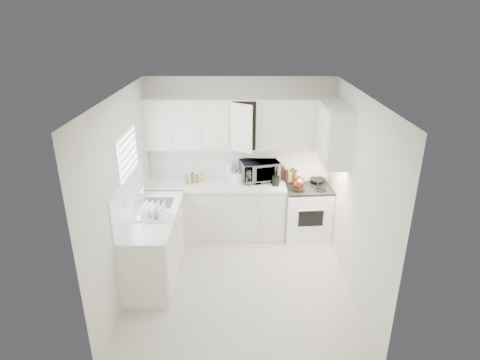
{
  "coord_description": "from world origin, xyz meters",
  "views": [
    {
      "loc": [
        0.02,
        -4.72,
        3.48
      ],
      "look_at": [
        0.0,
        0.7,
        1.25
      ],
      "focal_mm": 30.22,
      "sensor_mm": 36.0,
      "label": 1
    }
  ],
  "objects_px": {
    "tea_kettle": "(299,182)",
    "dish_rack": "(152,210)",
    "rice_cooker": "(237,176)",
    "stove": "(307,205)",
    "utensil_crock": "(276,174)",
    "microwave": "(259,169)"
  },
  "relations": [
    {
      "from": "microwave",
      "to": "utensil_crock",
      "type": "xyz_separation_m",
      "value": [
        0.25,
        -0.22,
        -0.01
      ]
    },
    {
      "from": "rice_cooker",
      "to": "stove",
      "type": "bearing_deg",
      "value": 8.55
    },
    {
      "from": "microwave",
      "to": "rice_cooker",
      "type": "distance_m",
      "value": 0.39
    },
    {
      "from": "tea_kettle",
      "to": "dish_rack",
      "type": "relative_size",
      "value": 0.57
    },
    {
      "from": "utensil_crock",
      "to": "dish_rack",
      "type": "height_order",
      "value": "utensil_crock"
    },
    {
      "from": "utensil_crock",
      "to": "microwave",
      "type": "bearing_deg",
      "value": 139.12
    },
    {
      "from": "rice_cooker",
      "to": "dish_rack",
      "type": "relative_size",
      "value": 0.52
    },
    {
      "from": "tea_kettle",
      "to": "dish_rack",
      "type": "xyz_separation_m",
      "value": [
        -2.08,
        -1.03,
        0.02
      ]
    },
    {
      "from": "rice_cooker",
      "to": "microwave",
      "type": "bearing_deg",
      "value": 25.58
    },
    {
      "from": "rice_cooker",
      "to": "tea_kettle",
      "type": "bearing_deg",
      "value": -1.1
    },
    {
      "from": "tea_kettle",
      "to": "utensil_crock",
      "type": "height_order",
      "value": "utensil_crock"
    },
    {
      "from": "dish_rack",
      "to": "tea_kettle",
      "type": "bearing_deg",
      "value": 32.36
    },
    {
      "from": "tea_kettle",
      "to": "rice_cooker",
      "type": "distance_m",
      "value": 1.0
    },
    {
      "from": "utensil_crock",
      "to": "dish_rack",
      "type": "relative_size",
      "value": 0.93
    },
    {
      "from": "tea_kettle",
      "to": "rice_cooker",
      "type": "height_order",
      "value": "rice_cooker"
    },
    {
      "from": "tea_kettle",
      "to": "microwave",
      "type": "xyz_separation_m",
      "value": [
        -0.61,
        0.3,
        0.11
      ]
    },
    {
      "from": "microwave",
      "to": "dish_rack",
      "type": "distance_m",
      "value": 1.99
    },
    {
      "from": "tea_kettle",
      "to": "utensil_crock",
      "type": "xyz_separation_m",
      "value": [
        -0.35,
        0.09,
        0.09
      ]
    },
    {
      "from": "tea_kettle",
      "to": "dish_rack",
      "type": "bearing_deg",
      "value": -129.03
    },
    {
      "from": "stove",
      "to": "dish_rack",
      "type": "distance_m",
      "value": 2.6
    },
    {
      "from": "stove",
      "to": "utensil_crock",
      "type": "xyz_separation_m",
      "value": [
        -0.53,
        -0.07,
        0.57
      ]
    },
    {
      "from": "stove",
      "to": "microwave",
      "type": "bearing_deg",
      "value": 165.26
    }
  ]
}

